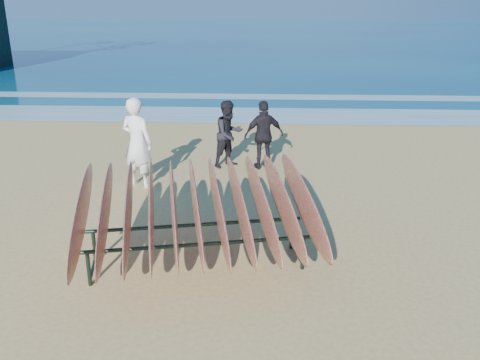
% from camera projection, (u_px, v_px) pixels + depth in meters
% --- Properties ---
extents(ground, '(120.00, 120.00, 0.00)m').
position_uv_depth(ground, '(237.00, 257.00, 7.63)').
color(ground, tan).
rests_on(ground, ground).
extents(ocean, '(160.00, 160.00, 0.00)m').
position_uv_depth(ocean, '(264.00, 33.00, 59.40)').
color(ocean, navy).
rests_on(ocean, ground).
extents(foam_near, '(160.00, 160.00, 0.00)m').
position_uv_depth(foam_near, '(254.00, 115.00, 17.04)').
color(foam_near, white).
rests_on(foam_near, ground).
extents(foam_far, '(160.00, 160.00, 0.00)m').
position_uv_depth(foam_far, '(257.00, 97.00, 20.34)').
color(foam_far, white).
rests_on(foam_far, ground).
extents(surfboard_rack, '(3.69, 3.45, 1.45)m').
position_uv_depth(surfboard_rack, '(196.00, 208.00, 7.10)').
color(surfboard_rack, black).
rests_on(surfboard_rack, ground).
extents(person_white, '(0.79, 0.66, 1.85)m').
position_uv_depth(person_white, '(137.00, 143.00, 10.28)').
color(person_white, white).
rests_on(person_white, ground).
extents(person_dark_a, '(0.94, 0.93, 1.54)m').
position_uv_depth(person_dark_a, '(229.00, 134.00, 11.57)').
color(person_dark_a, black).
rests_on(person_dark_a, ground).
extents(person_dark_b, '(0.99, 0.65, 1.56)m').
position_uv_depth(person_dark_b, '(264.00, 135.00, 11.43)').
color(person_dark_b, black).
rests_on(person_dark_b, ground).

